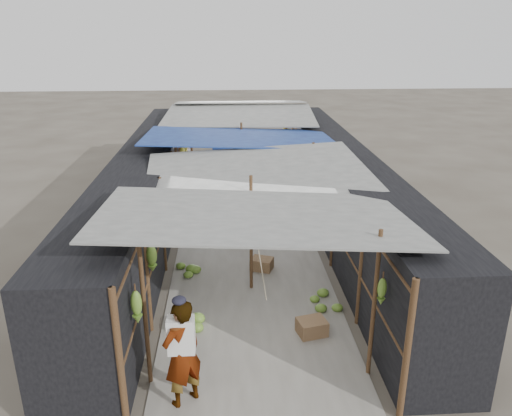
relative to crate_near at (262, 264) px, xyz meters
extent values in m
plane|color=#6B6356|center=(-0.30, -3.87, -0.15)|extent=(80.00, 80.00, 0.00)
cube|color=#9E998E|center=(-0.30, 2.63, -0.14)|extent=(3.60, 16.00, 0.02)
cube|color=black|center=(-3.00, 2.63, 1.00)|extent=(1.40, 15.00, 2.30)
cube|color=black|center=(2.40, 2.63, 1.00)|extent=(1.40, 15.00, 2.30)
cube|color=#936E4A|center=(0.00, 0.00, 0.00)|extent=(0.60, 0.54, 0.29)
cube|color=#936E4A|center=(0.74, -2.71, 0.01)|extent=(0.60, 0.53, 0.31)
cube|color=#936E4A|center=(-0.55, 6.95, -0.01)|extent=(0.46, 0.40, 0.27)
cylinder|color=black|center=(0.65, 5.94, -0.05)|extent=(0.64, 0.64, 0.19)
imported|color=silver|center=(-1.51, -4.37, 0.74)|extent=(0.77, 0.74, 1.78)
imported|color=#1C4C8E|center=(-0.32, 1.53, 0.70)|extent=(0.86, 0.69, 1.69)
imported|color=#453F3C|center=(1.40, 6.91, 0.35)|extent=(0.61, 0.74, 1.00)
cylinder|color=brown|center=(-2.10, -3.87, 1.15)|extent=(0.07, 0.07, 2.60)
cylinder|color=brown|center=(1.50, -3.87, 1.15)|extent=(0.07, 0.07, 2.60)
cylinder|color=brown|center=(-0.30, -0.87, 1.15)|extent=(0.07, 0.07, 2.60)
cylinder|color=brown|center=(-2.10, 2.13, 1.15)|extent=(0.07, 0.07, 2.60)
cylinder|color=brown|center=(1.50, 2.13, 1.15)|extent=(0.07, 0.07, 2.60)
cylinder|color=brown|center=(-0.30, 5.13, 1.15)|extent=(0.07, 0.07, 2.60)
cylinder|color=brown|center=(-2.10, 8.13, 1.15)|extent=(0.07, 0.07, 2.60)
cylinder|color=brown|center=(1.50, 8.13, 1.15)|extent=(0.07, 0.07, 2.60)
cube|color=gray|center=(-0.30, -2.87, 2.35)|extent=(5.21, 3.19, 0.52)
cube|color=gray|center=(-0.10, 0.33, 2.20)|extent=(5.23, 3.73, 0.50)
cube|color=#204794|center=(-0.40, 3.63, 2.30)|extent=(5.40, 3.60, 0.41)
cube|color=gray|center=(-0.30, 6.93, 2.40)|extent=(5.37, 3.66, 0.27)
cube|color=gray|center=(-0.20, 9.33, 2.50)|extent=(5.00, 1.99, 0.24)
cylinder|color=brown|center=(-2.30, 2.63, 1.90)|extent=(0.06, 15.00, 0.06)
cylinder|color=brown|center=(1.70, 2.63, 1.90)|extent=(0.06, 15.00, 0.06)
cylinder|color=gray|center=(-0.30, 2.63, 1.90)|extent=(0.02, 15.00, 0.02)
cube|color=#213E9B|center=(-0.94, 6.31, 1.60)|extent=(0.65, 0.03, 0.60)
cube|color=#AB1A41|center=(0.37, 1.77, 1.60)|extent=(0.50, 0.03, 0.60)
cube|color=#175196|center=(-0.56, 3.56, 1.60)|extent=(0.70, 0.03, 0.60)
cube|color=#1944A3|center=(0.30, 1.00, 1.58)|extent=(0.55, 0.03, 0.65)
cube|color=#226830|center=(-1.31, -0.65, 1.55)|extent=(0.60, 0.03, 0.70)
ellipsoid|color=olive|center=(-2.18, -4.05, 1.36)|extent=(0.17, 0.15, 0.56)
ellipsoid|color=olive|center=(-2.18, -2.38, 1.36)|extent=(0.20, 0.17, 0.53)
ellipsoid|color=olive|center=(-2.18, -1.27, 1.37)|extent=(0.19, 0.16, 0.48)
ellipsoid|color=#AAA02B|center=(-2.18, 0.07, 1.60)|extent=(0.16, 0.13, 0.39)
ellipsoid|color=olive|center=(-2.18, 2.04, 1.65)|extent=(0.15, 0.13, 0.43)
ellipsoid|color=olive|center=(-2.18, 3.59, 1.62)|extent=(0.15, 0.13, 0.56)
ellipsoid|color=#AAA02B|center=(-2.18, 4.87, 1.54)|extent=(0.17, 0.14, 0.41)
ellipsoid|color=#AAA02B|center=(-2.18, 6.03, 1.47)|extent=(0.19, 0.16, 0.52)
ellipsoid|color=olive|center=(-2.18, 8.11, 1.56)|extent=(0.17, 0.14, 0.38)
ellipsoid|color=olive|center=(-2.18, 9.35, 1.47)|extent=(0.15, 0.13, 0.43)
ellipsoid|color=olive|center=(1.58, -3.94, 1.43)|extent=(0.14, 0.12, 0.47)
ellipsoid|color=olive|center=(1.58, -2.29, 1.69)|extent=(0.19, 0.16, 0.40)
ellipsoid|color=olive|center=(1.58, -1.53, 1.58)|extent=(0.18, 0.15, 0.35)
ellipsoid|color=olive|center=(1.58, 0.57, 1.52)|extent=(0.17, 0.15, 0.56)
ellipsoid|color=olive|center=(1.58, 1.59, 1.44)|extent=(0.17, 0.14, 0.42)
ellipsoid|color=#AAA02B|center=(1.58, 3.30, 1.66)|extent=(0.17, 0.14, 0.42)
ellipsoid|color=olive|center=(1.58, 4.84, 1.41)|extent=(0.17, 0.14, 0.50)
ellipsoid|color=#AAA02B|center=(1.58, 6.21, 1.52)|extent=(0.17, 0.15, 0.51)
ellipsoid|color=olive|center=(1.58, 8.29, 1.45)|extent=(0.18, 0.15, 0.37)
ellipsoid|color=#AAA02B|center=(1.58, 9.28, 1.53)|extent=(0.16, 0.14, 0.50)
ellipsoid|color=olive|center=(-1.69, -2.49, 0.01)|extent=(0.64, 0.54, 0.32)
ellipsoid|color=olive|center=(-0.91, 2.66, 0.00)|extent=(0.59, 0.50, 0.29)
ellipsoid|color=olive|center=(-1.89, -0.14, 0.02)|extent=(0.66, 0.56, 0.33)
ellipsoid|color=olive|center=(-2.00, 5.09, 0.00)|extent=(0.57, 0.48, 0.28)
ellipsoid|color=olive|center=(1.28, -1.65, 0.01)|extent=(0.65, 0.55, 0.32)
ellipsoid|color=#AAA02B|center=(1.28, 4.39, 0.02)|extent=(0.68, 0.58, 0.34)
ellipsoid|color=olive|center=(-1.68, 6.61, 0.01)|extent=(0.62, 0.53, 0.31)
camera|label=1|loc=(-0.79, -10.64, 5.31)|focal=35.00mm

